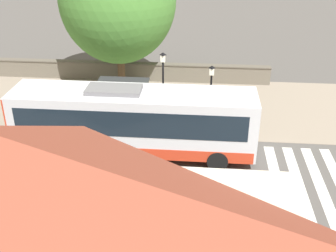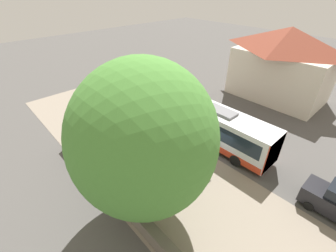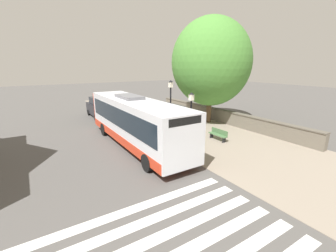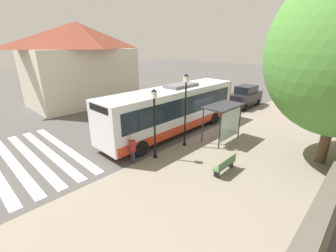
% 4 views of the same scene
% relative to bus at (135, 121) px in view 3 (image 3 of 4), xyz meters
% --- Properties ---
extents(ground_plane, '(120.00, 120.00, 0.00)m').
position_rel_bus_xyz_m(ground_plane, '(-1.72, -1.95, -1.84)').
color(ground_plane, '#514F4C').
rests_on(ground_plane, ground).
extents(sidewalk_plaza, '(9.00, 44.00, 0.02)m').
position_rel_bus_xyz_m(sidewalk_plaza, '(-6.22, -1.95, -1.83)').
color(sidewalk_plaza, gray).
rests_on(sidewalk_plaza, ground).
extents(crosswalk_stripes, '(9.00, 5.25, 0.01)m').
position_rel_bus_xyz_m(crosswalk_stripes, '(3.28, 9.30, -1.84)').
color(crosswalk_stripes, silver).
rests_on(crosswalk_stripes, ground).
extents(stone_wall, '(0.60, 20.00, 1.31)m').
position_rel_bus_xyz_m(stone_wall, '(-10.27, -1.95, -1.18)').
color(stone_wall, '#6B6356').
rests_on(stone_wall, ground).
extents(bus, '(2.75, 11.91, 3.56)m').
position_rel_bus_xyz_m(bus, '(0.00, 0.00, 0.00)').
color(bus, silver).
rests_on(bus, ground).
extents(bus_shelter, '(1.61, 2.90, 2.51)m').
position_rel_bus_xyz_m(bus_shelter, '(-3.59, -1.16, 0.22)').
color(bus_shelter, '#2D2D33').
rests_on(bus_shelter, ground).
extents(pedestrian, '(0.34, 0.22, 1.66)m').
position_rel_bus_xyz_m(pedestrian, '(-1.62, 5.08, -0.87)').
color(pedestrian, '#2D3347').
rests_on(pedestrian, ground).
extents(bench, '(0.40, 1.68, 0.88)m').
position_rel_bus_xyz_m(bench, '(-5.86, 2.41, -1.37)').
color(bench, '#4C7247').
rests_on(bench, ground).
extents(street_lamp_near, '(0.28, 0.28, 4.10)m').
position_rel_bus_xyz_m(street_lamp_near, '(-2.04, 3.77, 0.59)').
color(street_lamp_near, black).
rests_on(street_lamp_near, ground).
extents(street_lamp_far, '(0.28, 0.28, 4.67)m').
position_rel_bus_xyz_m(street_lamp_far, '(-2.19, 1.27, 0.91)').
color(street_lamp_far, black).
rests_on(street_lamp_far, ground).
extents(shade_tree, '(7.60, 7.60, 10.12)m').
position_rel_bus_xyz_m(shade_tree, '(-9.19, -2.38, 4.09)').
color(shade_tree, brown).
rests_on(shade_tree, ground).
extents(parked_car_behind_bus, '(1.95, 4.60, 2.20)m').
position_rel_bus_xyz_m(parked_car_behind_bus, '(-0.47, -10.83, -0.79)').
color(parked_car_behind_bus, black).
rests_on(parked_car_behind_bus, ground).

